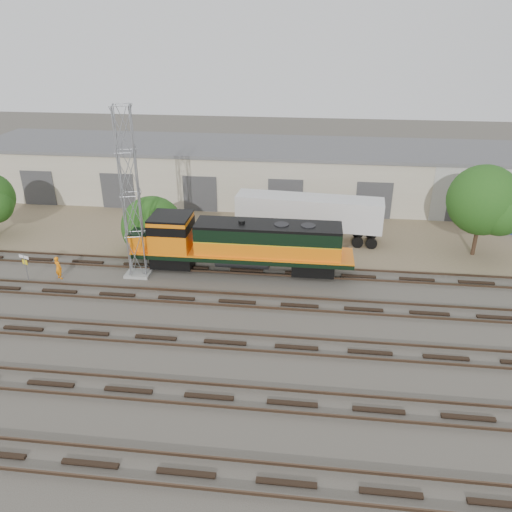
# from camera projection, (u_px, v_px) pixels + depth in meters

# --- Properties ---
(ground) EXTENTS (140.00, 140.00, 0.00)m
(ground) POSITION_uv_depth(u_px,v_px,m) (234.00, 315.00, 30.68)
(ground) COLOR #47423A
(ground) RESTS_ON ground
(dirt_strip) EXTENTS (80.00, 16.00, 0.02)m
(dirt_strip) POSITION_uv_depth(u_px,v_px,m) (260.00, 225.00, 44.15)
(dirt_strip) COLOR #726047
(dirt_strip) RESTS_ON ground
(tracks) EXTENTS (80.00, 20.40, 0.28)m
(tracks) POSITION_uv_depth(u_px,v_px,m) (225.00, 342.00, 27.96)
(tracks) COLOR black
(tracks) RESTS_ON ground
(warehouse) EXTENTS (58.40, 10.40, 5.30)m
(warehouse) POSITION_uv_depth(u_px,v_px,m) (269.00, 172.00, 50.18)
(warehouse) COLOR #BEB59E
(warehouse) RESTS_ON ground
(locomotive) EXTENTS (15.73, 2.76, 3.78)m
(locomotive) POSITION_uv_depth(u_px,v_px,m) (238.00, 243.00, 35.20)
(locomotive) COLOR black
(locomotive) RESTS_ON tracks
(signal_tower) EXTENTS (1.73, 1.73, 11.72)m
(signal_tower) POSITION_uv_depth(u_px,v_px,m) (131.00, 198.00, 33.25)
(signal_tower) COLOR gray
(signal_tower) RESTS_ON ground
(sign_post) EXTENTS (0.83, 0.32, 2.12)m
(sign_post) POSITION_uv_depth(u_px,v_px,m) (25.00, 263.00, 33.84)
(sign_post) COLOR gray
(sign_post) RESTS_ON ground
(worker) EXTENTS (0.72, 0.63, 1.67)m
(worker) POSITION_uv_depth(u_px,v_px,m) (58.00, 268.00, 34.71)
(worker) COLOR orange
(worker) RESTS_ON ground
(semi_trailer) EXTENTS (11.94, 3.35, 3.63)m
(semi_trailer) POSITION_uv_depth(u_px,v_px,m) (312.00, 213.00, 40.43)
(semi_trailer) COLOR silver
(semi_trailer) RESTS_ON ground
(dumpster_blue) EXTENTS (2.03, 1.97, 1.50)m
(dumpster_blue) POSITION_uv_depth(u_px,v_px,m) (511.00, 223.00, 42.53)
(dumpster_blue) COLOR navy
(dumpster_blue) RESTS_ON ground
(dumpster_red) EXTENTS (1.90, 1.84, 1.40)m
(dumpster_red) POSITION_uv_depth(u_px,v_px,m) (486.00, 219.00, 43.66)
(dumpster_red) COLOR maroon
(dumpster_red) RESTS_ON ground
(tree_mid) EXTENTS (4.98, 4.74, 4.74)m
(tree_mid) POSITION_uv_depth(u_px,v_px,m) (155.00, 229.00, 38.12)
(tree_mid) COLOR #382619
(tree_mid) RESTS_ON ground
(tree_east) EXTENTS (5.48, 5.22, 7.05)m
(tree_east) POSITION_uv_depth(u_px,v_px,m) (488.00, 203.00, 36.58)
(tree_east) COLOR #382619
(tree_east) RESTS_ON ground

